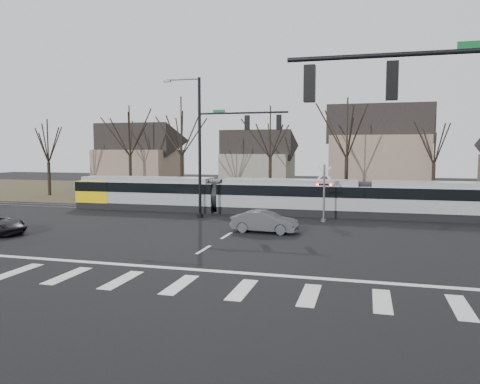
# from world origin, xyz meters

# --- Properties ---
(ground) EXTENTS (140.00, 140.00, 0.00)m
(ground) POSITION_xyz_m (0.00, 0.00, 0.00)
(ground) COLOR black
(grass_verge) EXTENTS (140.00, 28.00, 0.01)m
(grass_verge) POSITION_xyz_m (0.00, 32.00, 0.01)
(grass_verge) COLOR #38331E
(grass_verge) RESTS_ON ground
(crosswalk) EXTENTS (27.00, 2.60, 0.01)m
(crosswalk) POSITION_xyz_m (0.00, -4.00, 0.01)
(crosswalk) COLOR silver
(crosswalk) RESTS_ON ground
(stop_line) EXTENTS (28.00, 0.35, 0.01)m
(stop_line) POSITION_xyz_m (0.00, -1.80, 0.01)
(stop_line) COLOR silver
(stop_line) RESTS_ON ground
(lane_dashes) EXTENTS (0.18, 30.00, 0.01)m
(lane_dashes) POSITION_xyz_m (0.00, 16.00, 0.01)
(lane_dashes) COLOR silver
(lane_dashes) RESTS_ON ground
(rail_pair) EXTENTS (90.00, 1.52, 0.06)m
(rail_pair) POSITION_xyz_m (0.00, 15.80, 0.03)
(rail_pair) COLOR #59595E
(rail_pair) RESTS_ON ground
(tram) EXTENTS (35.85, 2.66, 2.72)m
(tram) POSITION_xyz_m (1.96, 16.00, 1.48)
(tram) COLOR gray
(tram) RESTS_ON ground
(sedan) EXTENTS (1.96, 4.22, 1.33)m
(sedan) POSITION_xyz_m (1.92, 7.64, 0.66)
(sedan) COLOR #43454A
(sedan) RESTS_ON ground
(signal_pole_near_right) EXTENTS (6.72, 0.44, 8.00)m
(signal_pole_near_right) POSITION_xyz_m (10.11, -6.00, 5.17)
(signal_pole_near_right) COLOR black
(signal_pole_near_right) RESTS_ON ground
(signal_pole_far) EXTENTS (9.28, 0.44, 10.20)m
(signal_pole_far) POSITION_xyz_m (-2.41, 12.50, 5.70)
(signal_pole_far) COLOR black
(signal_pole_far) RESTS_ON ground
(rail_crossing_signal) EXTENTS (1.08, 0.36, 4.00)m
(rail_crossing_signal) POSITION_xyz_m (5.00, 12.79, 1.89)
(rail_crossing_signal) COLOR #59595B
(rail_crossing_signal) RESTS_ON ground
(tree_row) EXTENTS (59.20, 7.20, 10.00)m
(tree_row) POSITION_xyz_m (2.00, 26.00, 5.00)
(tree_row) COLOR black
(tree_row) RESTS_ON ground
(house_a) EXTENTS (9.72, 8.64, 8.60)m
(house_a) POSITION_xyz_m (-20.00, 34.00, 4.46)
(house_a) COLOR #806B5D
(house_a) RESTS_ON ground
(house_b) EXTENTS (8.64, 7.56, 7.65)m
(house_b) POSITION_xyz_m (-5.00, 36.00, 3.97)
(house_b) COLOR gray
(house_b) RESTS_ON ground
(house_c) EXTENTS (10.80, 8.64, 10.10)m
(house_c) POSITION_xyz_m (9.00, 33.00, 5.23)
(house_c) COLOR #806B5D
(house_c) RESTS_ON ground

